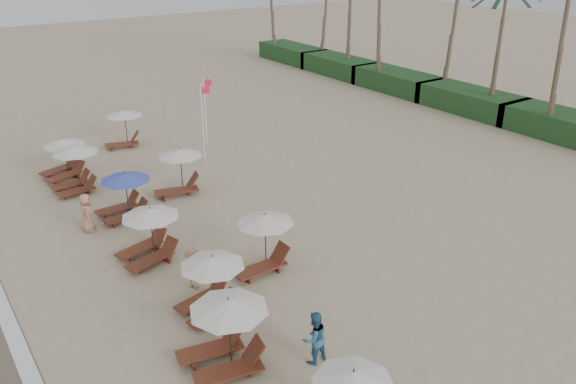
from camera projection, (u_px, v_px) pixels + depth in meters
ground at (394, 309)px, 19.92m from camera, size 160.00×160.00×0.00m
shrub_hedge at (471, 101)px, 41.92m from camera, size 3.20×53.00×1.60m
lounger_station_1 at (223, 335)px, 16.84m from camera, size 2.77×2.40×2.27m
lounger_station_2 at (208, 284)px, 19.32m from camera, size 2.49×2.24×2.11m
lounger_station_3 at (146, 235)px, 22.58m from camera, size 2.68×2.34×2.16m
lounger_station_4 at (122, 195)px, 26.00m from camera, size 2.58×2.29×2.12m
lounger_station_5 at (74, 168)px, 28.56m from camera, size 2.53×2.29×2.39m
lounger_station_6 at (62, 158)px, 30.43m from camera, size 2.62×2.47×2.09m
inland_station_0 at (263, 241)px, 21.71m from camera, size 2.81×2.24×2.22m
inland_station_1 at (178, 170)px, 28.32m from camera, size 2.90×2.26×2.22m
inland_station_2 at (123, 125)px, 34.70m from camera, size 2.76×2.24×2.22m
beachgoer_mid_a at (314, 338)px, 17.12m from camera, size 0.85×0.66×1.75m
beachgoer_mid_b at (193, 268)px, 20.81m from camera, size 1.03×1.20×1.61m
beachgoer_far_b at (87, 213)px, 24.83m from camera, size 0.75×0.97×1.75m
flag_pole_near at (203, 118)px, 32.28m from camera, size 0.60×0.08×4.42m
flag_pole_far at (205, 106)px, 35.03m from camera, size 0.60×0.08×4.13m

